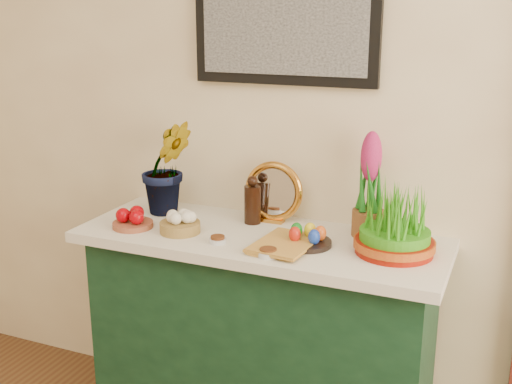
% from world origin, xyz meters
% --- Properties ---
extents(sideboard, '(1.30, 0.45, 0.85)m').
position_xyz_m(sideboard, '(-0.13, 2.00, 0.42)').
color(sideboard, '#163E23').
rests_on(sideboard, ground).
extents(tablecloth, '(1.40, 0.55, 0.04)m').
position_xyz_m(tablecloth, '(-0.13, 2.00, 0.87)').
color(tablecloth, silver).
rests_on(tablecloth, sideboard).
extents(hyacinth_green, '(0.34, 0.34, 0.52)m').
position_xyz_m(hyacinth_green, '(-0.59, 2.10, 1.15)').
color(hyacinth_green, '#196717').
rests_on(hyacinth_green, tablecloth).
extents(apple_bowl, '(0.16, 0.16, 0.08)m').
position_xyz_m(apple_bowl, '(-0.62, 1.88, 0.92)').
color(apple_bowl, brown).
rests_on(apple_bowl, tablecloth).
extents(garlic_basket, '(0.20, 0.20, 0.09)m').
position_xyz_m(garlic_basket, '(-0.42, 1.90, 0.93)').
color(garlic_basket, olive).
rests_on(garlic_basket, tablecloth).
extents(vinegar_cruet, '(0.07, 0.07, 0.19)m').
position_xyz_m(vinegar_cruet, '(-0.21, 2.12, 0.98)').
color(vinegar_cruet, black).
rests_on(vinegar_cruet, tablecloth).
extents(mirror, '(0.24, 0.07, 0.25)m').
position_xyz_m(mirror, '(-0.14, 2.17, 1.01)').
color(mirror, orange).
rests_on(mirror, tablecloth).
extents(book, '(0.20, 0.28, 0.04)m').
position_xyz_m(book, '(-0.09, 1.91, 0.91)').
color(book, gold).
rests_on(book, tablecloth).
extents(spice_dish_left, '(0.06, 0.06, 0.03)m').
position_xyz_m(spice_dish_left, '(-0.24, 1.86, 0.90)').
color(spice_dish_left, silver).
rests_on(spice_dish_left, tablecloth).
extents(spice_dish_right, '(0.07, 0.07, 0.03)m').
position_xyz_m(spice_dish_right, '(-0.02, 1.81, 0.90)').
color(spice_dish_right, silver).
rests_on(spice_dish_right, tablecloth).
extents(egg_plate, '(0.23, 0.23, 0.07)m').
position_xyz_m(egg_plate, '(0.07, 1.96, 0.92)').
color(egg_plate, black).
rests_on(egg_plate, tablecloth).
extents(hyacinth_pink, '(0.12, 0.12, 0.40)m').
position_xyz_m(hyacinth_pink, '(0.25, 2.15, 1.07)').
color(hyacinth_pink, brown).
rests_on(hyacinth_pink, tablecloth).
extents(wheatgrass_sabzeh, '(0.28, 0.28, 0.23)m').
position_xyz_m(wheatgrass_sabzeh, '(0.38, 2.01, 0.99)').
color(wheatgrass_sabzeh, maroon).
rests_on(wheatgrass_sabzeh, tablecloth).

